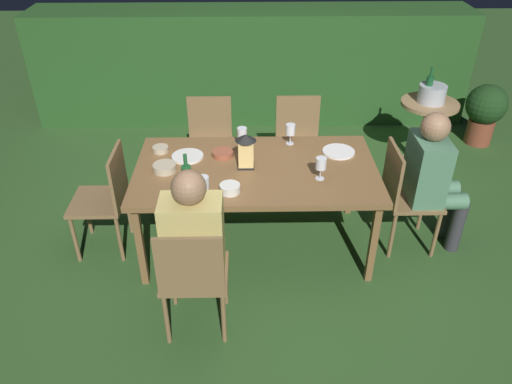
{
  "coord_description": "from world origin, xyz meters",
  "views": [
    {
      "loc": [
        -0.06,
        -3.18,
        2.59
      ],
      "look_at": [
        0.0,
        0.0,
        0.51
      ],
      "focal_mm": 34.85,
      "sensor_mm": 36.0,
      "label": 1
    }
  ],
  "objects_px": {
    "lantern_centerpiece": "(246,149)",
    "wine_glass_a": "(242,134)",
    "bowl_bread": "(230,188)",
    "bowl_dip": "(165,167)",
    "chair_head_near": "(106,196)",
    "green_bottle_on_table": "(187,178)",
    "wine_glass_b": "(290,130)",
    "ice_bucket": "(432,93)",
    "plate_b": "(188,156)",
    "person_in_green": "(433,176)",
    "wine_glass_c": "(203,184)",
    "bowl_salad": "(223,153)",
    "chair_head_far": "(404,193)",
    "plate_a": "(339,152)",
    "side_table": "(426,124)",
    "person_in_mustard": "(194,236)",
    "potted_plant_by_hedge": "(485,110)",
    "chair_side_right_a": "(210,141)",
    "wine_glass_d": "(321,164)",
    "dining_table": "(256,173)",
    "bowl_olives": "(161,149)",
    "chair_side_right_b": "(298,140)",
    "chair_side_left_a": "(193,275)"
  },
  "relations": [
    {
      "from": "lantern_centerpiece",
      "to": "wine_glass_a",
      "type": "height_order",
      "value": "lantern_centerpiece"
    },
    {
      "from": "bowl_bread",
      "to": "bowl_dip",
      "type": "bearing_deg",
      "value": 148.83
    },
    {
      "from": "chair_head_near",
      "to": "green_bottle_on_table",
      "type": "xyz_separation_m",
      "value": [
        0.67,
        -0.31,
        0.35
      ]
    },
    {
      "from": "wine_glass_b",
      "to": "bowl_dip",
      "type": "xyz_separation_m",
      "value": [
        -0.95,
        -0.41,
        -0.09
      ]
    },
    {
      "from": "ice_bucket",
      "to": "plate_b",
      "type": "bearing_deg",
      "value": -153.96
    },
    {
      "from": "person_in_green",
      "to": "wine_glass_b",
      "type": "height_order",
      "value": "person_in_green"
    },
    {
      "from": "wine_glass_c",
      "to": "plate_b",
      "type": "xyz_separation_m",
      "value": [
        -0.17,
        0.57,
        -0.11
      ]
    },
    {
      "from": "wine_glass_c",
      "to": "bowl_salad",
      "type": "height_order",
      "value": "wine_glass_c"
    },
    {
      "from": "chair_head_far",
      "to": "plate_a",
      "type": "bearing_deg",
      "value": 156.13
    },
    {
      "from": "bowl_salad",
      "to": "side_table",
      "type": "height_order",
      "value": "bowl_salad"
    },
    {
      "from": "person_in_green",
      "to": "plate_b",
      "type": "xyz_separation_m",
      "value": [
        -1.87,
        0.17,
        0.09
      ]
    },
    {
      "from": "person_in_mustard",
      "to": "wine_glass_b",
      "type": "relative_size",
      "value": 6.8
    },
    {
      "from": "plate_b",
      "to": "ice_bucket",
      "type": "xyz_separation_m",
      "value": [
        2.23,
        1.09,
        0.06
      ]
    },
    {
      "from": "person_in_mustard",
      "to": "lantern_centerpiece",
      "type": "distance_m",
      "value": 0.83
    },
    {
      "from": "green_bottle_on_table",
      "to": "potted_plant_by_hedge",
      "type": "height_order",
      "value": "green_bottle_on_table"
    },
    {
      "from": "chair_side_right_a",
      "to": "bowl_bread",
      "type": "relative_size",
      "value": 6.15
    },
    {
      "from": "green_bottle_on_table",
      "to": "wine_glass_d",
      "type": "relative_size",
      "value": 1.72
    },
    {
      "from": "wine_glass_c",
      "to": "potted_plant_by_hedge",
      "type": "relative_size",
      "value": 0.25
    },
    {
      "from": "dining_table",
      "to": "person_in_green",
      "type": "height_order",
      "value": "person_in_green"
    },
    {
      "from": "chair_side_right_a",
      "to": "plate_a",
      "type": "xyz_separation_m",
      "value": [
        1.05,
        -0.68,
        0.25
      ]
    },
    {
      "from": "dining_table",
      "to": "side_table",
      "type": "relative_size",
      "value": 2.58
    },
    {
      "from": "chair_head_near",
      "to": "wine_glass_a",
      "type": "relative_size",
      "value": 5.15
    },
    {
      "from": "person_in_mustard",
      "to": "bowl_olives",
      "type": "distance_m",
      "value": 1.03
    },
    {
      "from": "chair_side_right_a",
      "to": "wine_glass_b",
      "type": "distance_m",
      "value": 0.93
    },
    {
      "from": "person_in_green",
      "to": "wine_glass_a",
      "type": "distance_m",
      "value": 1.49
    },
    {
      "from": "wine_glass_c",
      "to": "wine_glass_d",
      "type": "height_order",
      "value": "same"
    },
    {
      "from": "wine_glass_d",
      "to": "person_in_green",
      "type": "bearing_deg",
      "value": 10.6
    },
    {
      "from": "chair_head_far",
      "to": "lantern_centerpiece",
      "type": "distance_m",
      "value": 1.28
    },
    {
      "from": "chair_head_near",
      "to": "wine_glass_d",
      "type": "relative_size",
      "value": 5.15
    },
    {
      "from": "green_bottle_on_table",
      "to": "side_table",
      "type": "relative_size",
      "value": 0.42
    },
    {
      "from": "chair_head_near",
      "to": "chair_side_right_b",
      "type": "relative_size",
      "value": 1.0
    },
    {
      "from": "wine_glass_c",
      "to": "bowl_olives",
      "type": "bearing_deg",
      "value": 120.1
    },
    {
      "from": "bowl_olives",
      "to": "person_in_mustard",
      "type": "bearing_deg",
      "value": -70.71
    },
    {
      "from": "chair_head_near",
      "to": "chair_side_left_a",
      "type": "distance_m",
      "value": 1.16
    },
    {
      "from": "dining_table",
      "to": "ice_bucket",
      "type": "distance_m",
      "value": 2.12
    },
    {
      "from": "chair_side_left_a",
      "to": "bowl_olives",
      "type": "distance_m",
      "value": 1.24
    },
    {
      "from": "person_in_green",
      "to": "person_in_mustard",
      "type": "bearing_deg",
      "value": -158.17
    },
    {
      "from": "bowl_olives",
      "to": "ice_bucket",
      "type": "xyz_separation_m",
      "value": [
        2.45,
        0.99,
        0.05
      ]
    },
    {
      "from": "green_bottle_on_table",
      "to": "side_table",
      "type": "distance_m",
      "value": 2.71
    },
    {
      "from": "person_in_mustard",
      "to": "dining_table",
      "type": "bearing_deg",
      "value": 59.97
    },
    {
      "from": "green_bottle_on_table",
      "to": "bowl_salad",
      "type": "bearing_deg",
      "value": 65.95
    },
    {
      "from": "person_in_green",
      "to": "bowl_dip",
      "type": "relative_size",
      "value": 6.79
    },
    {
      "from": "chair_side_left_a",
      "to": "side_table",
      "type": "xyz_separation_m",
      "value": [
        2.11,
        2.15,
        -0.02
      ]
    },
    {
      "from": "plate_b",
      "to": "wine_glass_c",
      "type": "bearing_deg",
      "value": -73.68
    },
    {
      "from": "chair_side_left_a",
      "to": "bowl_salad",
      "type": "distance_m",
      "value": 1.12
    },
    {
      "from": "wine_glass_d",
      "to": "potted_plant_by_hedge",
      "type": "bearing_deg",
      "value": 42.8
    },
    {
      "from": "chair_side_right_b",
      "to": "bowl_olives",
      "type": "distance_m",
      "value": 1.33
    },
    {
      "from": "chair_head_far",
      "to": "wine_glass_c",
      "type": "bearing_deg",
      "value": -165.06
    },
    {
      "from": "bowl_bread",
      "to": "side_table",
      "type": "xyz_separation_m",
      "value": [
        1.89,
        1.58,
        -0.29
      ]
    },
    {
      "from": "wine_glass_a",
      "to": "plate_b",
      "type": "height_order",
      "value": "wine_glass_a"
    }
  ]
}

